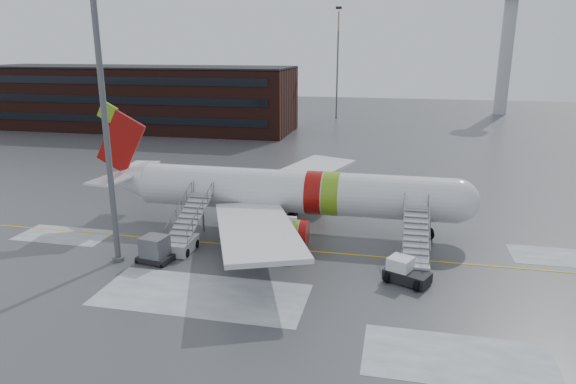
% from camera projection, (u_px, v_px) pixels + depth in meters
% --- Properties ---
extents(ground, '(260.00, 260.00, 0.00)m').
position_uv_depth(ground, '(315.00, 247.00, 42.40)').
color(ground, '#494C4F').
rests_on(ground, ground).
extents(airliner, '(35.03, 32.97, 11.18)m').
position_uv_depth(airliner, '(282.00, 192.00, 46.01)').
color(airliner, white).
rests_on(airliner, ground).
extents(airstair_fwd, '(2.05, 7.70, 3.48)m').
position_uv_depth(airstair_fwd, '(415.00, 255.00, 38.13)').
color(airstair_fwd, '#A2A4A9').
rests_on(airstair_fwd, ground).
extents(airstair_aft, '(2.05, 7.70, 3.48)m').
position_uv_depth(airstair_aft, '(184.00, 236.00, 41.89)').
color(airstair_aft, '#A2A5A9').
rests_on(airstair_aft, ground).
extents(pushback_tug, '(3.48, 3.16, 1.76)m').
position_uv_depth(pushback_tug, '(405.00, 272.00, 35.90)').
color(pushback_tug, black).
rests_on(pushback_tug, ground).
extents(uld_container, '(2.74, 2.16, 2.04)m').
position_uv_depth(uld_container, '(155.00, 250.00, 39.27)').
color(uld_container, black).
rests_on(uld_container, ground).
extents(light_mast_near, '(1.20, 1.20, 25.51)m').
position_uv_depth(light_mast_near, '(102.00, 87.00, 36.11)').
color(light_mast_near, '#595B60').
rests_on(light_mast_near, ground).
extents(terminal_building, '(62.00, 16.11, 12.30)m').
position_uv_depth(terminal_building, '(137.00, 98.00, 101.58)').
color(terminal_building, '#3F1E16').
rests_on(terminal_building, ground).
extents(control_tower, '(6.40, 6.40, 30.00)m').
position_uv_depth(control_tower, '(508.00, 34.00, 120.42)').
color(control_tower, '#B2B5BA').
rests_on(control_tower, ground).
extents(light_mast_far_n, '(1.20, 1.20, 24.25)m').
position_uv_depth(light_mast_far_n, '(338.00, 56.00, 113.56)').
color(light_mast_far_n, '#595B60').
rests_on(light_mast_far_n, ground).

